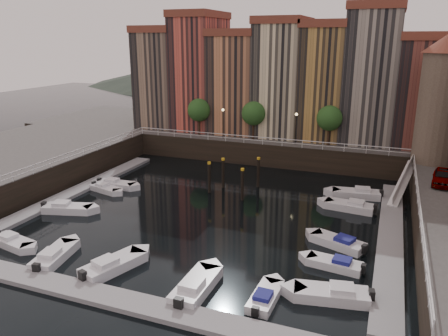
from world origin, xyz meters
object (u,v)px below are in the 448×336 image
at_px(gangway, 403,181).
at_px(boat_left_2, 105,189).
at_px(boat_left_0, 12,242).
at_px(car_a, 443,178).
at_px(corner_tower, 441,98).
at_px(mooring_pilings, 233,177).
at_px(boat_left_1, 67,208).

xyz_separation_m(gangway, boat_left_2, (-30.52, -9.59, -1.60)).
bearing_deg(boat_left_0, car_a, 41.51).
height_order(corner_tower, car_a, corner_tower).
xyz_separation_m(gangway, mooring_pilings, (-17.31, -4.55, -0.27)).
relative_size(mooring_pilings, boat_left_2, 1.21).
height_order(corner_tower, mooring_pilings, corner_tower).
height_order(mooring_pilings, boat_left_0, mooring_pilings).
xyz_separation_m(corner_tower, boat_left_0, (-32.52, -27.87, -9.86)).
bearing_deg(boat_left_2, boat_left_1, -74.64).
relative_size(mooring_pilings, boat_left_0, 1.14).
xyz_separation_m(gangway, car_a, (3.23, -3.78, 1.85)).
relative_size(mooring_pilings, car_a, 1.13).
xyz_separation_m(gangway, boat_left_0, (-29.62, -23.37, -1.58)).
xyz_separation_m(boat_left_0, car_a, (32.85, 19.59, 3.43)).
bearing_deg(boat_left_0, boat_left_1, 106.68).
xyz_separation_m(boat_left_1, car_a, (33.63, 12.16, 3.38)).
bearing_deg(boat_left_1, corner_tower, 15.82).
bearing_deg(mooring_pilings, gangway, 14.72).
xyz_separation_m(corner_tower, mooring_pilings, (-20.21, -9.05, -8.54)).
relative_size(boat_left_0, car_a, 0.99).
height_order(mooring_pilings, boat_left_1, mooring_pilings).
height_order(gangway, mooring_pilings, gangway).
bearing_deg(gangway, boat_left_1, -152.32).
distance_m(gangway, boat_left_2, 32.03).
xyz_separation_m(mooring_pilings, car_a, (20.54, 0.77, 2.11)).
xyz_separation_m(corner_tower, car_a, (0.33, -8.28, -6.43)).
bearing_deg(gangway, boat_left_0, -141.72).
bearing_deg(car_a, gangway, 137.03).
height_order(mooring_pilings, car_a, car_a).
height_order(corner_tower, gangway, corner_tower).
bearing_deg(corner_tower, mooring_pilings, -155.89).
bearing_deg(boat_left_1, car_a, 4.16).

